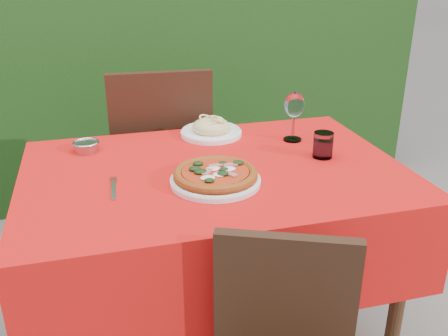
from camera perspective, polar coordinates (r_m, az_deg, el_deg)
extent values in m
cube|color=black|center=(3.12, -8.24, 11.83)|extent=(3.20, 0.55, 1.60)
cube|color=#462516|center=(1.68, -1.10, -0.92)|extent=(1.20, 0.80, 0.04)
cylinder|color=#462516|center=(1.81, 19.25, -14.12)|extent=(0.05, 0.05, 0.70)
cylinder|color=#462516|center=(2.12, -17.83, -7.94)|extent=(0.05, 0.05, 0.70)
cylinder|color=#462516|center=(2.30, 10.05, -4.51)|extent=(0.05, 0.05, 0.70)
cube|color=red|center=(1.74, -1.07, -4.89)|extent=(1.26, 0.86, 0.32)
cube|color=black|center=(1.31, 6.94, -15.10)|extent=(0.34, 0.17, 0.39)
cube|color=black|center=(2.42, -7.26, 0.24)|extent=(0.46, 0.46, 0.04)
cube|color=black|center=(2.14, -7.13, 4.60)|extent=(0.44, 0.07, 0.48)
cylinder|color=black|center=(2.71, -3.42, -2.67)|extent=(0.04, 0.04, 0.45)
cylinder|color=black|center=(2.69, -11.34, -3.34)|extent=(0.04, 0.04, 0.45)
cylinder|color=black|center=(2.38, -2.04, -6.54)|extent=(0.04, 0.04, 0.45)
cylinder|color=black|center=(2.36, -11.10, -7.36)|extent=(0.04, 0.04, 0.45)
cylinder|color=white|center=(1.56, -0.98, -1.49)|extent=(0.28, 0.28, 0.02)
cylinder|color=#A95217|center=(1.55, -0.99, -0.91)|extent=(0.32, 0.32, 0.02)
cylinder|color=#9E0D0A|center=(1.55, -0.99, -0.47)|extent=(0.26, 0.26, 0.01)
cylinder|color=white|center=(1.98, -1.48, 4.02)|extent=(0.24, 0.24, 0.02)
ellipsoid|color=beige|center=(1.97, -1.49, 4.76)|extent=(0.19, 0.19, 0.07)
cylinder|color=silver|center=(1.78, 11.26, 2.60)|extent=(0.07, 0.07, 0.09)
cylinder|color=#92B3C7|center=(1.78, 11.22, 2.19)|extent=(0.06, 0.06, 0.06)
cylinder|color=silver|center=(1.94, 7.83, 3.26)|extent=(0.07, 0.07, 0.01)
cylinder|color=silver|center=(1.92, 7.91, 4.71)|extent=(0.01, 0.01, 0.10)
ellipsoid|color=silver|center=(1.90, 8.05, 7.18)|extent=(0.08, 0.08, 0.10)
cube|color=silver|center=(1.55, -12.50, -2.49)|extent=(0.03, 0.18, 0.00)
cylinder|color=#AFAFB6|center=(1.88, -15.47, 2.34)|extent=(0.09, 0.09, 0.03)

